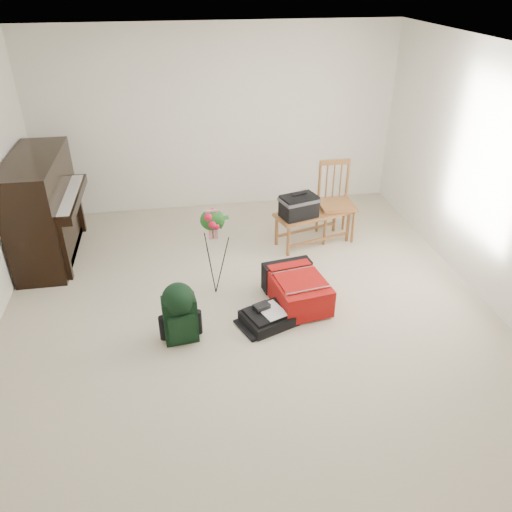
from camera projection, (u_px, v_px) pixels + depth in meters
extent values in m
cube|color=beige|center=(250.00, 314.00, 5.12)|extent=(5.00, 5.50, 0.01)
cube|color=white|center=(248.00, 55.00, 3.86)|extent=(5.00, 5.50, 0.01)
cube|color=white|center=(218.00, 120.00, 6.83)|extent=(5.00, 0.04, 2.50)
cube|color=white|center=(502.00, 185.00, 4.85)|extent=(0.04, 5.50, 2.50)
cube|color=black|center=(43.00, 209.00, 5.85)|extent=(0.55, 1.50, 1.25)
cube|color=black|center=(68.00, 199.00, 5.84)|extent=(0.28, 1.30, 0.10)
cube|color=white|center=(67.00, 195.00, 5.81)|extent=(0.22, 1.20, 0.02)
cube|color=black|center=(57.00, 251.00, 6.15)|extent=(0.45, 1.30, 0.10)
cube|color=brown|center=(313.00, 214.00, 6.22)|extent=(1.03, 0.64, 0.04)
cylinder|color=brown|center=(282.00, 237.00, 6.14)|extent=(0.04, 0.04, 0.39)
cylinder|color=brown|center=(277.00, 226.00, 6.40)|extent=(0.04, 0.04, 0.39)
cylinder|color=brown|center=(349.00, 232.00, 6.26)|extent=(0.04, 0.04, 0.39)
cylinder|color=brown|center=(341.00, 221.00, 6.52)|extent=(0.04, 0.04, 0.39)
cube|color=brown|center=(336.00, 205.00, 6.34)|extent=(0.43, 0.43, 0.04)
cylinder|color=brown|center=(325.00, 229.00, 6.28)|extent=(0.04, 0.04, 0.44)
cylinder|color=brown|center=(317.00, 216.00, 6.59)|extent=(0.04, 0.04, 0.44)
cylinder|color=brown|center=(353.00, 227.00, 6.33)|extent=(0.04, 0.04, 0.44)
cylinder|color=brown|center=(344.00, 214.00, 6.64)|extent=(0.04, 0.04, 0.44)
cube|color=brown|center=(335.00, 162.00, 6.24)|extent=(0.39, 0.04, 0.06)
cylinder|color=brown|center=(320.00, 181.00, 6.34)|extent=(0.04, 0.04, 0.53)
cylinder|color=brown|center=(347.00, 180.00, 6.39)|extent=(0.04, 0.04, 0.53)
cube|color=#B31807|center=(297.00, 289.00, 5.21)|extent=(0.62, 0.83, 0.29)
cube|color=black|center=(291.00, 274.00, 5.46)|extent=(0.55, 0.25, 0.32)
cube|color=#B31807|center=(299.00, 279.00, 5.08)|extent=(0.52, 0.50, 0.02)
cube|color=silver|center=(304.00, 291.00, 4.90)|extent=(0.48, 0.09, 0.01)
cube|color=black|center=(269.00, 318.00, 4.97)|extent=(0.60, 0.55, 0.12)
cube|color=black|center=(269.00, 312.00, 4.93)|extent=(0.53, 0.47, 0.03)
cube|color=white|center=(271.00, 311.00, 4.90)|extent=(0.31, 0.35, 0.01)
cube|color=black|center=(263.00, 305.00, 4.95)|extent=(0.18, 0.15, 0.05)
cube|color=black|center=(180.00, 319.00, 4.67)|extent=(0.33, 0.22, 0.47)
cube|color=black|center=(181.00, 329.00, 4.58)|extent=(0.25, 0.08, 0.27)
sphere|color=black|center=(178.00, 299.00, 4.55)|extent=(0.30, 0.30, 0.30)
cube|color=black|center=(172.00, 314.00, 4.75)|extent=(0.04, 0.04, 0.42)
cube|color=black|center=(188.00, 312.00, 4.77)|extent=(0.04, 0.04, 0.42)
cylinder|color=black|center=(213.00, 227.00, 5.05)|extent=(0.01, 0.01, 0.27)
ellipsoid|color=#1E5B1C|center=(212.00, 220.00, 5.01)|extent=(0.25, 0.18, 0.23)
cube|color=red|center=(212.00, 213.00, 4.96)|extent=(0.12, 0.04, 0.07)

